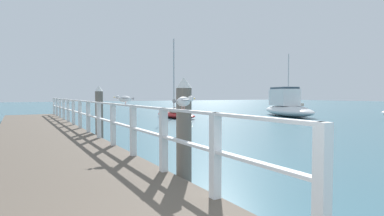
{
  "coord_description": "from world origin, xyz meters",
  "views": [
    {
      "loc": [
        -0.86,
        -0.95,
        1.74
      ],
      "look_at": [
        3.12,
        6.06,
        1.39
      ],
      "focal_mm": 29.19,
      "sensor_mm": 36.0,
      "label": 1
    }
  ],
  "objects_px": {
    "seagull_foreground": "(184,101)",
    "seagull_background": "(125,99)",
    "boat_1": "(176,114)",
    "dock_piling_near": "(184,133)",
    "dock_piling_far": "(99,114)",
    "boat_4": "(290,107)",
    "boat_3": "(287,106)"
  },
  "relations": [
    {
      "from": "seagull_foreground",
      "to": "seagull_background",
      "type": "bearing_deg",
      "value": 161.15
    },
    {
      "from": "seagull_foreground",
      "to": "boat_1",
      "type": "relative_size",
      "value": 0.08
    },
    {
      "from": "dock_piling_near",
      "to": "boat_1",
      "type": "bearing_deg",
      "value": 63.88
    },
    {
      "from": "dock_piling_far",
      "to": "seagull_foreground",
      "type": "distance_m",
      "value": 7.34
    },
    {
      "from": "boat_4",
      "to": "dock_piling_far",
      "type": "bearing_deg",
      "value": -137.29
    },
    {
      "from": "dock_piling_far",
      "to": "seagull_background",
      "type": "bearing_deg",
      "value": -95.13
    },
    {
      "from": "dock_piling_near",
      "to": "seagull_background",
      "type": "distance_m",
      "value": 2.39
    },
    {
      "from": "seagull_background",
      "to": "boat_1",
      "type": "relative_size",
      "value": 0.08
    },
    {
      "from": "boat_1",
      "to": "boat_3",
      "type": "bearing_deg",
      "value": -21.2
    },
    {
      "from": "dock_piling_near",
      "to": "boat_4",
      "type": "height_order",
      "value": "boat_4"
    },
    {
      "from": "dock_piling_far",
      "to": "seagull_background",
      "type": "relative_size",
      "value": 4.37
    },
    {
      "from": "dock_piling_near",
      "to": "seagull_background",
      "type": "bearing_deg",
      "value": 99.67
    },
    {
      "from": "boat_1",
      "to": "dock_piling_far",
      "type": "bearing_deg",
      "value": -135.02
    },
    {
      "from": "seagull_foreground",
      "to": "boat_1",
      "type": "bearing_deg",
      "value": 134.63
    },
    {
      "from": "seagull_foreground",
      "to": "seagull_background",
      "type": "distance_m",
      "value": 2.98
    },
    {
      "from": "seagull_foreground",
      "to": "boat_1",
      "type": "height_order",
      "value": "boat_1"
    },
    {
      "from": "dock_piling_near",
      "to": "seagull_background",
      "type": "relative_size",
      "value": 4.37
    },
    {
      "from": "seagull_foreground",
      "to": "boat_4",
      "type": "xyz_separation_m",
      "value": [
        24.04,
        20.25,
        -1.31
      ]
    },
    {
      "from": "dock_piling_far",
      "to": "seagull_foreground",
      "type": "height_order",
      "value": "dock_piling_far"
    },
    {
      "from": "boat_3",
      "to": "seagull_foreground",
      "type": "bearing_deg",
      "value": -120.54
    },
    {
      "from": "seagull_foreground",
      "to": "seagull_background",
      "type": "height_order",
      "value": "same"
    },
    {
      "from": "boat_3",
      "to": "boat_4",
      "type": "height_order",
      "value": "boat_4"
    },
    {
      "from": "seagull_foreground",
      "to": "boat_3",
      "type": "bearing_deg",
      "value": 110.32
    },
    {
      "from": "dock_piling_far",
      "to": "boat_3",
      "type": "height_order",
      "value": "boat_3"
    },
    {
      "from": "boat_1",
      "to": "boat_3",
      "type": "relative_size",
      "value": 0.81
    },
    {
      "from": "dock_piling_near",
      "to": "dock_piling_far",
      "type": "distance_m",
      "value": 6.6
    },
    {
      "from": "dock_piling_far",
      "to": "seagull_foreground",
      "type": "bearing_deg",
      "value": -92.92
    },
    {
      "from": "dock_piling_near",
      "to": "boat_1",
      "type": "xyz_separation_m",
      "value": [
        7.71,
        15.73,
        -0.74
      ]
    },
    {
      "from": "seagull_foreground",
      "to": "boat_1",
      "type": "xyz_separation_m",
      "value": [
        8.09,
        16.43,
        -1.34
      ]
    },
    {
      "from": "dock_piling_far",
      "to": "boat_3",
      "type": "bearing_deg",
      "value": 21.74
    },
    {
      "from": "boat_4",
      "to": "dock_piling_near",
      "type": "bearing_deg",
      "value": -126.41
    },
    {
      "from": "dock_piling_near",
      "to": "boat_4",
      "type": "bearing_deg",
      "value": 39.55
    }
  ]
}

